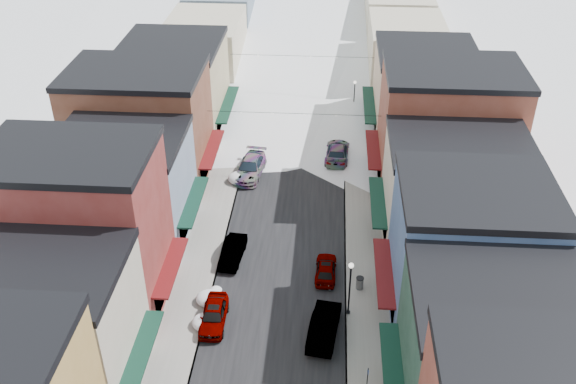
# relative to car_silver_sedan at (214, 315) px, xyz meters

# --- Properties ---
(road) EXTENTS (10.00, 160.00, 0.01)m
(road) POSITION_rel_car_silver_sedan_xyz_m (4.30, 41.59, -0.74)
(road) COLOR black
(road) RESTS_ON ground
(sidewalk_left) EXTENTS (3.20, 160.00, 0.15)m
(sidewalk_left) POSITION_rel_car_silver_sedan_xyz_m (-2.30, 41.59, -0.67)
(sidewalk_left) COLOR gray
(sidewalk_left) RESTS_ON ground
(sidewalk_right) EXTENTS (3.20, 160.00, 0.15)m
(sidewalk_right) POSITION_rel_car_silver_sedan_xyz_m (10.90, 41.59, -0.67)
(sidewalk_right) COLOR gray
(sidewalk_right) RESTS_ON ground
(curb_left) EXTENTS (0.10, 160.00, 0.15)m
(curb_left) POSITION_rel_car_silver_sedan_xyz_m (-0.75, 41.59, -0.67)
(curb_left) COLOR slate
(curb_left) RESTS_ON ground
(curb_right) EXTENTS (0.10, 160.00, 0.15)m
(curb_right) POSITION_rel_car_silver_sedan_xyz_m (9.35, 41.59, -0.67)
(curb_right) COLOR slate
(curb_right) RESTS_ON ground
(bldg_l_cream) EXTENTS (11.30, 8.20, 9.50)m
(bldg_l_cream) POSITION_rel_car_silver_sedan_xyz_m (-8.89, -5.91, 4.01)
(bldg_l_cream) COLOR #C0B49B
(bldg_l_cream) RESTS_ON ground
(bldg_l_brick_near) EXTENTS (12.30, 8.20, 12.50)m
(bldg_l_brick_near) POSITION_rel_car_silver_sedan_xyz_m (-9.39, 2.09, 5.51)
(bldg_l_brick_near) COLOR maroon
(bldg_l_brick_near) RESTS_ON ground
(bldg_l_grayblue) EXTENTS (11.30, 9.20, 9.00)m
(bldg_l_grayblue) POSITION_rel_car_silver_sedan_xyz_m (-8.89, 10.59, 3.76)
(bldg_l_grayblue) COLOR gray
(bldg_l_grayblue) RESTS_ON ground
(bldg_l_brick_far) EXTENTS (13.30, 9.20, 11.00)m
(bldg_l_brick_far) POSITION_rel_car_silver_sedan_xyz_m (-9.89, 19.59, 4.76)
(bldg_l_brick_far) COLOR brown
(bldg_l_brick_far) RESTS_ON ground
(bldg_l_tan) EXTENTS (11.30, 11.20, 10.00)m
(bldg_l_tan) POSITION_rel_car_silver_sedan_xyz_m (-8.89, 29.59, 4.26)
(bldg_l_tan) COLOR tan
(bldg_l_tan) RESTS_ON ground
(bldg_r_green) EXTENTS (11.30, 9.20, 9.50)m
(bldg_r_green) POSITION_rel_car_silver_sedan_xyz_m (17.49, -6.41, 4.01)
(bldg_r_green) COLOR #1D3E30
(bldg_r_green) RESTS_ON ground
(bldg_r_blue) EXTENTS (11.30, 9.20, 10.50)m
(bldg_r_blue) POSITION_rel_car_silver_sedan_xyz_m (17.49, 2.59, 4.51)
(bldg_r_blue) COLOR #3B5685
(bldg_r_blue) RESTS_ON ground
(bldg_r_cream) EXTENTS (12.30, 9.20, 9.00)m
(bldg_r_cream) POSITION_rel_car_silver_sedan_xyz_m (17.99, 11.59, 3.76)
(bldg_r_cream) COLOR beige
(bldg_r_cream) RESTS_ON ground
(bldg_r_brick_far) EXTENTS (13.30, 9.20, 11.50)m
(bldg_r_brick_far) POSITION_rel_car_silver_sedan_xyz_m (18.49, 20.59, 5.01)
(bldg_r_brick_far) COLOR brown
(bldg_r_brick_far) RESTS_ON ground
(bldg_r_tan) EXTENTS (11.30, 11.20, 9.50)m
(bldg_r_tan) POSITION_rel_car_silver_sedan_xyz_m (17.49, 30.59, 4.01)
(bldg_r_tan) COLOR tan
(bldg_r_tan) RESTS_ON ground
(distant_blocks) EXTENTS (34.00, 55.00, 8.00)m
(distant_blocks) POSITION_rel_car_silver_sedan_xyz_m (4.30, 64.59, 3.25)
(distant_blocks) COLOR gray
(distant_blocks) RESTS_ON ground
(overhead_cables) EXTENTS (16.40, 15.04, 0.04)m
(overhead_cables) POSITION_rel_car_silver_sedan_xyz_m (4.30, 29.09, 5.45)
(overhead_cables) COLOR black
(overhead_cables) RESTS_ON ground
(car_silver_sedan) EXTENTS (1.82, 4.41, 1.49)m
(car_silver_sedan) POSITION_rel_car_silver_sedan_xyz_m (0.00, 0.00, 0.00)
(car_silver_sedan) COLOR #A2A4AA
(car_silver_sedan) RESTS_ON ground
(car_dark_hatch) EXTENTS (1.91, 4.46, 1.43)m
(car_dark_hatch) POSITION_rel_car_silver_sedan_xyz_m (0.30, 7.32, -0.03)
(car_dark_hatch) COLOR black
(car_dark_hatch) RESTS_ON ground
(car_silver_wagon) EXTENTS (3.03, 6.02, 1.68)m
(car_silver_wagon) POSITION_rel_car_silver_sedan_xyz_m (0.16, 20.43, 0.09)
(car_silver_wagon) COLOR #9A9DA2
(car_silver_wagon) RESTS_ON ground
(car_green_sedan) EXTENTS (2.47, 5.35, 1.70)m
(car_green_sedan) POSITION_rel_car_silver_sedan_xyz_m (7.80, -0.61, 0.10)
(car_green_sedan) COLOR black
(car_green_sedan) RESTS_ON ground
(car_gray_suv) EXTENTS (1.72, 4.03, 1.36)m
(car_gray_suv) POSITION_rel_car_silver_sedan_xyz_m (7.80, 5.73, -0.07)
(car_gray_suv) COLOR gray
(car_gray_suv) RESTS_ON ground
(car_black_sedan) EXTENTS (2.68, 5.84, 1.66)m
(car_black_sedan) POSITION_rel_car_silver_sedan_xyz_m (8.60, 24.17, 0.08)
(car_black_sedan) COLOR black
(car_black_sedan) RESTS_ON ground
(car_lane_silver) EXTENTS (2.12, 4.16, 1.35)m
(car_lane_silver) POSITION_rel_car_silver_sedan_xyz_m (2.59, 37.77, -0.07)
(car_lane_silver) COLOR #AFB2B8
(car_lane_silver) RESTS_ON ground
(car_lane_white) EXTENTS (2.63, 5.20, 1.41)m
(car_lane_white) POSITION_rel_car_silver_sedan_xyz_m (5.34, 55.17, -0.04)
(car_lane_white) COLOR silver
(car_lane_white) RESTS_ON ground
(parking_sign) EXTENTS (0.06, 0.28, 2.08)m
(parking_sign) POSITION_rel_car_silver_sedan_xyz_m (10.57, -5.52, 0.62)
(parking_sign) COLOR black
(parking_sign) RESTS_ON sidewalk_right
(trash_can) EXTENTS (0.60, 0.60, 1.01)m
(trash_can) POSITION_rel_car_silver_sedan_xyz_m (10.38, 4.24, -0.08)
(trash_can) COLOR #5D5F62
(trash_can) RESTS_ON sidewalk_right
(streetlamp_near) EXTENTS (0.38, 0.38, 4.55)m
(streetlamp_near) POSITION_rel_car_silver_sedan_xyz_m (9.50, 1.52, 2.28)
(streetlamp_near) COLOR black
(streetlamp_near) RESTS_ON sidewalk_right
(streetlamp_far) EXTENTS (0.34, 0.34, 4.15)m
(streetlamp_far) POSITION_rel_car_silver_sedan_xyz_m (10.40, 34.35, 2.02)
(streetlamp_far) COLOR black
(streetlamp_far) RESTS_ON sidewalk_right
(snow_pile_near) EXTENTS (2.16, 2.53, 0.92)m
(snow_pile_near) POSITION_rel_car_silver_sedan_xyz_m (-0.39, -0.35, -0.31)
(snow_pile_near) COLOR white
(snow_pile_near) RESTS_ON ground
(snow_pile_mid) EXTENTS (2.17, 2.53, 0.92)m
(snow_pile_mid) POSITION_rel_car_silver_sedan_xyz_m (-0.58, 2.10, -0.31)
(snow_pile_mid) COLOR white
(snow_pile_mid) RESTS_ON ground
(snow_pile_far) EXTENTS (2.44, 2.70, 1.03)m
(snow_pile_far) POSITION_rel_car_silver_sedan_xyz_m (-0.58, 19.01, -0.25)
(snow_pile_far) COLOR white
(snow_pile_far) RESTS_ON ground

